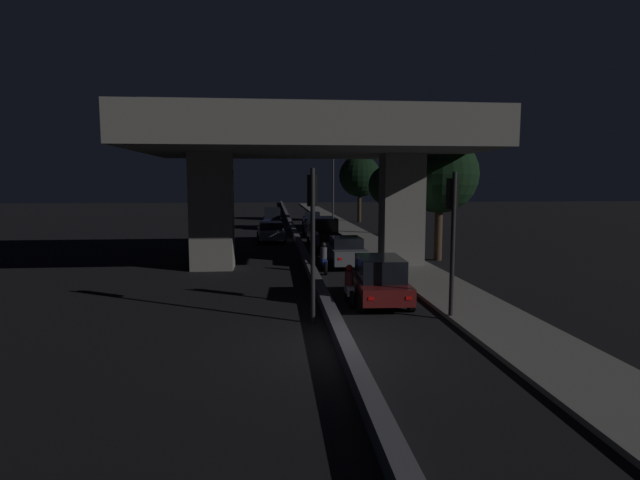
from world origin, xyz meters
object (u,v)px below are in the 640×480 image
at_px(car_grey_second, 345,251).
at_px(motorcycle_black_filtering_far, 317,246).
at_px(car_dark_red_lead, 380,280).
at_px(motorcycle_white_filtering_near, 349,287).
at_px(traffic_light_right_of_median, 452,219).
at_px(car_black_fourth, 317,227).
at_px(motorcycle_blue_filtering_mid, 324,260).
at_px(car_dark_blue_fifth, 312,219).
at_px(traffic_light_left_of_median, 312,218).
at_px(pedestrian_on_sidewalk, 406,245).
at_px(car_silver_lead_oncoming, 271,231).
at_px(car_dark_blue_second_oncoming, 272,218).
at_px(car_black_third, 323,232).
at_px(street_lamp, 329,181).

xyz_separation_m(car_grey_second, motorcycle_black_filtering_far, (-1.19, 3.62, -0.16)).
xyz_separation_m(car_dark_red_lead, motorcycle_white_filtering_near, (-1.11, 0.00, -0.26)).
height_order(traffic_light_right_of_median, car_black_fourth, traffic_light_right_of_median).
bearing_deg(motorcycle_blue_filtering_mid, car_dark_blue_fifth, -6.07).
bearing_deg(car_dark_blue_fifth, car_dark_red_lead, -178.41).
distance_m(traffic_light_right_of_median, car_dark_blue_fifth, 33.87).
relative_size(traffic_light_left_of_median, car_dark_blue_fifth, 1.02).
bearing_deg(car_black_fourth, traffic_light_left_of_median, 172.07).
bearing_deg(motorcycle_black_filtering_far, pedestrian_on_sidewalk, -117.80).
bearing_deg(car_dark_red_lead, motorcycle_white_filtering_near, 92.36).
relative_size(car_dark_blue_fifth, pedestrian_on_sidewalk, 2.77).
height_order(motorcycle_blue_filtering_mid, motorcycle_black_filtering_far, motorcycle_black_filtering_far).
relative_size(car_silver_lead_oncoming, car_dark_blue_second_oncoming, 1.00).
bearing_deg(car_dark_blue_second_oncoming, car_silver_lead_oncoming, -1.41).
bearing_deg(car_black_third, motorcycle_white_filtering_near, 175.99).
bearing_deg(car_black_third, car_dark_red_lead, 179.95).
bearing_deg(motorcycle_black_filtering_far, traffic_light_right_of_median, -164.91).
bearing_deg(traffic_light_left_of_median, traffic_light_right_of_median, 0.01).
bearing_deg(traffic_light_right_of_median, car_dark_blue_second_oncoming, 99.78).
bearing_deg(pedestrian_on_sidewalk, car_silver_lead_oncoming, 124.51).
relative_size(car_grey_second, car_dark_blue_fifth, 0.87).
height_order(car_grey_second, pedestrian_on_sidewalk, pedestrian_on_sidewalk).
relative_size(car_black_third, pedestrian_on_sidewalk, 2.68).
height_order(traffic_light_left_of_median, car_dark_blue_second_oncoming, traffic_light_left_of_median).
height_order(traffic_light_left_of_median, motorcycle_blue_filtering_mid, traffic_light_left_of_median).
height_order(car_black_third, car_silver_lead_oncoming, car_black_third).
bearing_deg(motorcycle_blue_filtering_mid, street_lamp, -9.89).
distance_m(traffic_light_right_of_median, car_dark_blue_second_oncoming, 33.49).
xyz_separation_m(traffic_light_left_of_median, car_dark_blue_fifth, (2.62, 33.74, -2.49)).
xyz_separation_m(car_dark_red_lead, car_dark_blue_second_oncoming, (-3.90, 30.64, 0.15)).
bearing_deg(motorcycle_blue_filtering_mid, car_silver_lead_oncoming, 8.11).
xyz_separation_m(street_lamp, motorcycle_white_filtering_near, (-3.24, -35.03, -3.94)).
distance_m(street_lamp, motorcycle_blue_filtering_mid, 29.21).
bearing_deg(car_black_third, traffic_light_left_of_median, 171.65).
bearing_deg(car_grey_second, car_silver_lead_oncoming, 17.22).
bearing_deg(motorcycle_white_filtering_near, car_dark_blue_fifth, -0.90).
bearing_deg(motorcycle_blue_filtering_mid, motorcycle_white_filtering_near, 179.68).
distance_m(car_black_fourth, car_dark_blue_fifth, 8.69).
xyz_separation_m(motorcycle_white_filtering_near, motorcycle_blue_filtering_mid, (-0.28, 6.30, 0.02)).
bearing_deg(traffic_light_right_of_median, motorcycle_white_filtering_near, 141.52).
distance_m(car_grey_second, car_silver_lead_oncoming, 12.22).
bearing_deg(car_black_fourth, car_grey_second, 178.12).
xyz_separation_m(car_black_third, car_silver_lead_oncoming, (-3.57, 3.54, -0.29)).
height_order(motorcycle_white_filtering_near, pedestrian_on_sidewalk, pedestrian_on_sidewalk).
relative_size(car_black_third, car_silver_lead_oncoming, 0.98).
bearing_deg(car_black_fourth, car_dark_blue_second_oncoming, 22.35).
distance_m(street_lamp, car_silver_lead_oncoming, 16.99).
distance_m(car_black_third, car_dark_blue_second_oncoming, 14.94).
relative_size(car_dark_red_lead, motorcycle_blue_filtering_mid, 2.11).
height_order(traffic_light_left_of_median, motorcycle_white_filtering_near, traffic_light_left_of_median).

